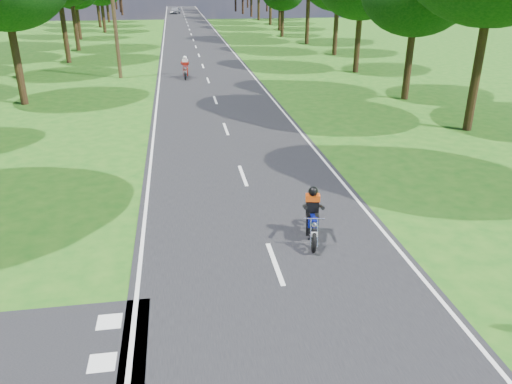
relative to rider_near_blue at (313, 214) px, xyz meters
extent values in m
plane|color=#195112|center=(-1.22, -3.13, -0.74)|extent=(160.00, 160.00, 0.00)
cube|color=black|center=(-1.22, 46.87, -0.73)|extent=(7.00, 140.00, 0.02)
cube|color=silver|center=(-1.22, -1.13, -0.71)|extent=(0.12, 2.00, 0.01)
cube|color=silver|center=(-1.22, 4.87, -0.71)|extent=(0.12, 2.00, 0.01)
cube|color=silver|center=(-1.22, 10.87, -0.71)|extent=(0.12, 2.00, 0.01)
cube|color=silver|center=(-1.22, 16.87, -0.71)|extent=(0.12, 2.00, 0.01)
cube|color=silver|center=(-1.22, 22.87, -0.71)|extent=(0.12, 2.00, 0.01)
cube|color=silver|center=(-1.22, 28.87, -0.71)|extent=(0.12, 2.00, 0.01)
cube|color=silver|center=(-1.22, 34.87, -0.71)|extent=(0.12, 2.00, 0.01)
cube|color=silver|center=(-1.22, 40.87, -0.71)|extent=(0.12, 2.00, 0.01)
cube|color=silver|center=(-1.22, 46.87, -0.71)|extent=(0.12, 2.00, 0.01)
cube|color=silver|center=(-1.22, 52.87, -0.71)|extent=(0.12, 2.00, 0.01)
cube|color=silver|center=(-1.22, 58.87, -0.71)|extent=(0.12, 2.00, 0.01)
cube|color=silver|center=(-1.22, 64.87, -0.71)|extent=(0.12, 2.00, 0.01)
cube|color=silver|center=(-1.22, 70.87, -0.71)|extent=(0.12, 2.00, 0.01)
cube|color=silver|center=(-1.22, 76.87, -0.71)|extent=(0.12, 2.00, 0.01)
cube|color=silver|center=(-1.22, 82.87, -0.71)|extent=(0.12, 2.00, 0.01)
cube|color=silver|center=(-1.22, 88.87, -0.71)|extent=(0.12, 2.00, 0.01)
cube|color=silver|center=(-1.22, 94.87, -0.71)|extent=(0.12, 2.00, 0.01)
cube|color=silver|center=(-1.22, 100.87, -0.71)|extent=(0.12, 2.00, 0.01)
cube|color=silver|center=(-1.22, 106.87, -0.71)|extent=(0.12, 2.00, 0.01)
cube|color=silver|center=(-1.22, 112.87, -0.71)|extent=(0.12, 2.00, 0.01)
cube|color=silver|center=(-4.52, 46.87, -0.71)|extent=(0.10, 140.00, 0.01)
cube|color=silver|center=(2.08, 46.87, -0.71)|extent=(0.10, 140.00, 0.01)
cube|color=silver|center=(-5.02, -4.03, -0.71)|extent=(0.50, 0.50, 0.01)
cube|color=silver|center=(-5.02, -2.83, -0.71)|extent=(0.50, 0.50, 0.01)
cylinder|color=black|center=(-11.80, 17.63, 1.22)|extent=(0.40, 0.40, 3.91)
cylinder|color=black|center=(-14.16, 26.06, 1.16)|extent=(0.40, 0.40, 3.79)
cylinder|color=black|center=(-12.05, 32.47, 1.42)|extent=(0.40, 0.40, 4.32)
cylinder|color=black|center=(-12.48, 39.97, 1.47)|extent=(0.40, 0.40, 4.40)
cylinder|color=black|center=(-13.83, 49.65, 0.86)|extent=(0.40, 0.40, 3.20)
cylinder|color=black|center=(-11.97, 57.03, 0.87)|extent=(0.40, 0.40, 3.22)
cylinder|color=black|center=(-13.52, 64.79, 1.07)|extent=(0.40, 0.40, 3.61)
cylinder|color=black|center=(-13.16, 72.61, 0.60)|extent=(0.40, 0.40, 2.67)
cylinder|color=black|center=(-13.40, 81.77, 0.81)|extent=(0.40, 0.40, 3.09)
cylinder|color=black|center=(-12.46, 88.29, 1.50)|extent=(0.40, 0.40, 4.48)
cylinder|color=black|center=(-13.50, 97.27, 1.31)|extent=(0.40, 0.40, 4.09)
cylinder|color=black|center=(9.84, 9.07, 1.54)|extent=(0.40, 0.40, 4.56)
cylinder|color=black|center=(9.70, 15.57, 1.01)|extent=(0.40, 0.40, 3.49)
cylinder|color=black|center=(9.84, 24.45, 1.11)|extent=(0.40, 0.40, 3.69)
cylinder|color=black|center=(10.95, 33.29, 1.14)|extent=(0.40, 0.40, 3.74)
cylinder|color=black|center=(10.49, 41.59, 1.58)|extent=(0.40, 0.40, 4.64)
cylinder|color=black|center=(9.32, 48.79, 0.72)|extent=(0.40, 0.40, 2.91)
cylinder|color=black|center=(10.54, 56.27, 1.20)|extent=(0.40, 0.40, 3.88)
cylinder|color=black|center=(10.87, 64.74, 1.35)|extent=(0.40, 0.40, 4.18)
cylinder|color=black|center=(10.58, 73.70, 1.58)|extent=(0.40, 0.40, 4.63)
cylinder|color=black|center=(10.46, 80.99, 0.94)|extent=(0.40, 0.40, 3.36)
cylinder|color=black|center=(9.91, 88.22, 1.31)|extent=(0.40, 0.40, 4.09)
cylinder|color=black|center=(9.46, 95.98, 1.50)|extent=(0.40, 0.40, 4.48)
cylinder|color=black|center=(-15.22, 106.87, 1.18)|extent=(0.40, 0.40, 3.84)
cylinder|color=black|center=(-17.22, 91.87, 1.02)|extent=(0.40, 0.40, 3.52)
cylinder|color=black|center=(15.78, 94.87, 1.50)|extent=(0.40, 0.40, 4.48)
cylinder|color=#382616|center=(-7.22, 24.87, 3.26)|extent=(0.26, 0.26, 8.00)
imported|color=#AEAFB5|center=(-2.79, 90.99, -0.08)|extent=(2.19, 3.95, 1.27)
camera|label=1|loc=(-3.35, -11.53, 5.80)|focal=35.00mm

